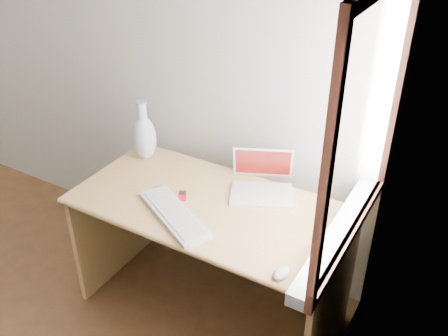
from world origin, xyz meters
The scene contains 10 objects.
back_wall centered at (0.00, 1.75, 1.30)m, with size 3.50×0.04×2.60m, color silver.
window centered at (1.72, 1.30, 1.28)m, with size 0.11×0.99×1.10m.
desk centered at (1.03, 1.36, 0.52)m, with size 1.37×0.68×0.72m.
laptop centered at (1.22, 1.51, 0.77)m, with size 0.37×0.37×0.21m.
external_keyboard centered at (0.94, 1.11, 0.74)m, with size 0.49×0.36×0.02m.
mouse centered at (1.55, 0.99, 0.74)m, with size 0.05×0.09×0.03m, color white.
ipod centered at (0.88, 1.26, 0.73)m, with size 0.08×0.09×0.01m.
cable_coil centered at (0.75, 1.24, 0.73)m, with size 0.11×0.11×0.01m, color white.
remote centered at (0.78, 1.20, 0.73)m, with size 0.03×0.08×0.01m, color white.
vase centered at (0.48, 1.48, 0.86)m, with size 0.14×0.14×0.35m.
Camera 1 is at (2.11, -0.43, 2.15)m, focal length 40.00 mm.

